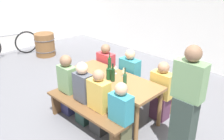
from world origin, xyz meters
TOP-DOWN VIEW (x-y plane):
  - ground_plane at (0.00, 0.00)m, footprint 24.00×24.00m
  - back_wall at (0.00, 3.29)m, footprint 14.00×0.20m
  - tasting_table at (0.00, 0.00)m, footprint 1.82×0.74m
  - bench_near at (0.00, -0.67)m, footprint 1.72×0.30m
  - bench_far at (0.00, 0.67)m, footprint 1.72×0.30m
  - wine_bottle_0 at (0.41, -0.13)m, footprint 0.06×0.06m
  - wine_bottle_1 at (0.00, -0.09)m, footprint 0.08×0.08m
  - wine_bottle_2 at (0.10, -0.08)m, footprint 0.08×0.08m
  - wine_bottle_3 at (-0.31, 0.25)m, footprint 0.06×0.06m
  - wine_glass_0 at (-0.16, -0.23)m, footprint 0.07×0.07m
  - wine_glass_1 at (0.10, 0.19)m, footprint 0.07×0.07m
  - wine_glass_2 at (-0.08, 0.17)m, footprint 0.08×0.08m
  - wine_glass_3 at (-0.55, -0.14)m, footprint 0.07×0.07m
  - seated_guest_near_0 at (-0.62, -0.52)m, footprint 0.35×0.24m
  - seated_guest_near_1 at (-0.17, -0.52)m, footprint 0.32×0.24m
  - seated_guest_near_2 at (0.22, -0.52)m, footprint 0.36×0.24m
  - seated_guest_near_3 at (0.69, -0.52)m, footprint 0.34×0.24m
  - seated_guest_far_0 at (-0.70, 0.52)m, footprint 0.37×0.24m
  - seated_guest_far_1 at (-0.03, 0.52)m, footprint 0.39×0.24m
  - seated_guest_far_2 at (0.71, 0.52)m, footprint 0.39×0.24m
  - standing_host at (1.46, -0.06)m, footprint 0.41×0.24m
  - wine_barrel at (-3.71, 0.86)m, footprint 0.62×0.62m
  - parked_bicycle_0 at (-4.43, 0.02)m, footprint 0.41×1.77m

SIDE VIEW (x-z plane):
  - ground_plane at x=0.00m, z-range 0.00..0.00m
  - wine_barrel at x=-3.71m, z-range 0.00..0.69m
  - bench_near at x=0.00m, z-range 0.12..0.57m
  - bench_far at x=0.00m, z-range 0.12..0.57m
  - parked_bicycle_0 at x=-4.43m, z-range -0.08..0.82m
  - seated_guest_near_3 at x=0.69m, z-range -0.03..1.05m
  - seated_guest_far_2 at x=0.71m, z-range -0.03..1.07m
  - seated_guest_far_0 at x=-0.70m, z-range -0.03..1.07m
  - seated_guest_near_2 at x=0.22m, z-range -0.03..1.10m
  - seated_guest_far_1 at x=-0.03m, z-range -0.03..1.11m
  - seated_guest_near_1 at x=-0.17m, z-range -0.02..1.12m
  - seated_guest_near_0 at x=-0.62m, z-range -0.02..1.13m
  - tasting_table at x=0.00m, z-range 0.29..1.04m
  - standing_host at x=1.46m, z-range -0.02..1.67m
  - wine_glass_0 at x=-0.16m, z-range 0.78..0.91m
  - wine_bottle_1 at x=0.00m, z-range 0.71..1.01m
  - wine_bottle_2 at x=0.10m, z-range 0.71..1.03m
  - wine_glass_2 at x=-0.08m, z-range 0.79..0.95m
  - wine_bottle_3 at x=-0.31m, z-range 0.71..1.03m
  - wine_glass_1 at x=0.10m, z-range 0.78..0.96m
  - wine_glass_3 at x=-0.55m, z-range 0.79..0.96m
  - wine_bottle_0 at x=0.41m, z-range 0.70..1.05m
  - back_wall at x=0.00m, z-range 0.00..3.20m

